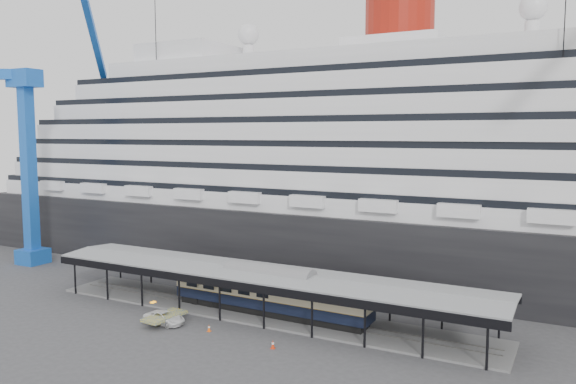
# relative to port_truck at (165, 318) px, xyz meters

# --- Properties ---
(ground) EXTENTS (200.00, 200.00, 0.00)m
(ground) POSITION_rel_port_truck_xyz_m (7.72, 2.89, -0.69)
(ground) COLOR #3A3A3D
(ground) RESTS_ON ground
(cruise_ship) EXTENTS (130.00, 30.00, 43.90)m
(cruise_ship) POSITION_rel_port_truck_xyz_m (7.77, 34.89, 17.66)
(cruise_ship) COLOR black
(cruise_ship) RESTS_ON ground
(platform_canopy) EXTENTS (56.00, 9.18, 5.30)m
(platform_canopy) POSITION_rel_port_truck_xyz_m (7.72, 7.89, 1.67)
(platform_canopy) COLOR slate
(platform_canopy) RESTS_ON ground
(crane_blue) EXTENTS (22.63, 19.19, 47.60)m
(crane_blue) POSITION_rel_port_truck_xyz_m (-37.40, 13.51, 19.27)
(crane_blue) COLOR blue
(crane_blue) RESTS_ON ground
(port_truck) EXTENTS (5.13, 2.69, 1.38)m
(port_truck) POSITION_rel_port_truck_xyz_m (0.00, 0.00, 0.00)
(port_truck) COLOR silver
(port_truck) RESTS_ON ground
(pullman_carriage) EXTENTS (24.99, 3.68, 24.48)m
(pullman_carriage) POSITION_rel_port_truck_xyz_m (8.97, 7.89, 2.26)
(pullman_carriage) COLOR black
(pullman_carriage) RESTS_ON ground
(traffic_cone_left) EXTENTS (0.56, 0.56, 0.82)m
(traffic_cone_left) POSITION_rel_port_truck_xyz_m (0.05, -0.10, -0.28)
(traffic_cone_left) COLOR #F73A0D
(traffic_cone_left) RESTS_ON ground
(traffic_cone_mid) EXTENTS (0.40, 0.40, 0.77)m
(traffic_cone_mid) POSITION_rel_port_truck_xyz_m (5.82, 0.33, -0.31)
(traffic_cone_mid) COLOR #F3580D
(traffic_cone_mid) RESTS_ON ground
(traffic_cone_right) EXTENTS (0.53, 0.53, 0.85)m
(traffic_cone_right) POSITION_rel_port_truck_xyz_m (14.24, -0.69, -0.27)
(traffic_cone_right) COLOR red
(traffic_cone_right) RESTS_ON ground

